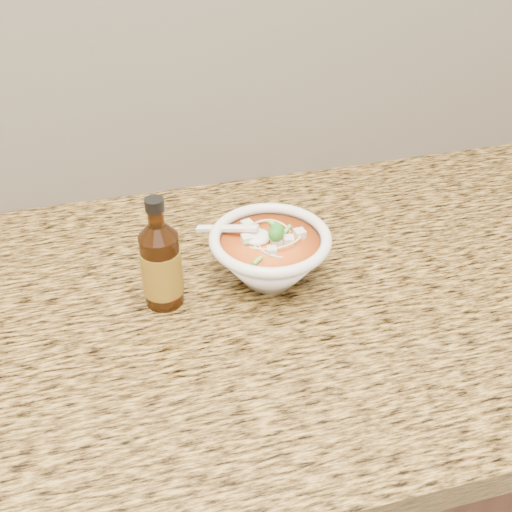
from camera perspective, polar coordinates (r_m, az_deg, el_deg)
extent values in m
cube|color=beige|center=(1.02, -16.60, 17.10)|extent=(4.00, 0.02, 0.50)
cube|color=#A8823D|center=(0.88, -13.00, -6.51)|extent=(4.00, 0.68, 0.04)
cylinder|color=white|center=(0.91, 1.22, -1.81)|extent=(0.07, 0.07, 0.01)
torus|color=white|center=(0.87, 1.28, 1.57)|extent=(0.17, 0.17, 0.02)
torus|color=beige|center=(0.87, 1.20, 1.08)|extent=(0.05, 0.05, 0.00)
torus|color=beige|center=(0.88, 1.77, 1.69)|extent=(0.07, 0.07, 0.00)
torus|color=beige|center=(0.87, 2.09, 0.79)|extent=(0.12, 0.12, 0.00)
torus|color=beige|center=(0.87, 1.94, 0.86)|extent=(0.06, 0.06, 0.00)
torus|color=beige|center=(0.88, 1.98, 1.42)|extent=(0.09, 0.09, 0.00)
torus|color=beige|center=(0.87, 1.59, 0.86)|extent=(0.07, 0.07, 0.00)
cube|color=silver|center=(0.88, 3.37, 2.01)|extent=(0.02, 0.02, 0.01)
cube|color=silver|center=(0.84, 2.32, 0.19)|extent=(0.02, 0.02, 0.01)
cube|color=silver|center=(0.87, 0.07, 1.50)|extent=(0.02, 0.02, 0.01)
cube|color=silver|center=(0.87, 2.18, 1.60)|extent=(0.01, 0.01, 0.01)
cube|color=silver|center=(0.90, 0.24, 2.96)|extent=(0.01, 0.01, 0.01)
cube|color=silver|center=(0.85, 2.27, 0.64)|extent=(0.01, 0.01, 0.01)
ellipsoid|color=#196014|center=(0.85, 1.72, 1.86)|extent=(0.03, 0.03, 0.03)
cylinder|color=#65C84D|center=(0.85, 1.96, 0.68)|extent=(0.01, 0.02, 0.01)
cylinder|color=#65C84D|center=(0.88, 0.17, 2.05)|extent=(0.02, 0.01, 0.01)
cylinder|color=#65C84D|center=(0.88, 3.05, 1.79)|extent=(0.01, 0.02, 0.01)
cylinder|color=#65C84D|center=(0.84, -0.79, 0.30)|extent=(0.02, 0.01, 0.01)
ellipsoid|color=white|center=(0.87, 0.08, 1.70)|extent=(0.04, 0.04, 0.01)
cube|color=white|center=(0.88, -2.59, 2.47)|extent=(0.08, 0.06, 0.02)
cylinder|color=#3A1B08|center=(0.85, -8.38, -1.21)|extent=(0.07, 0.07, 0.11)
cylinder|color=#3A1B08|center=(0.80, -8.89, 3.40)|extent=(0.03, 0.03, 0.02)
cylinder|color=black|center=(0.79, -9.02, 4.54)|extent=(0.03, 0.03, 0.02)
cylinder|color=red|center=(0.85, -8.37, -1.32)|extent=(0.07, 0.07, 0.07)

